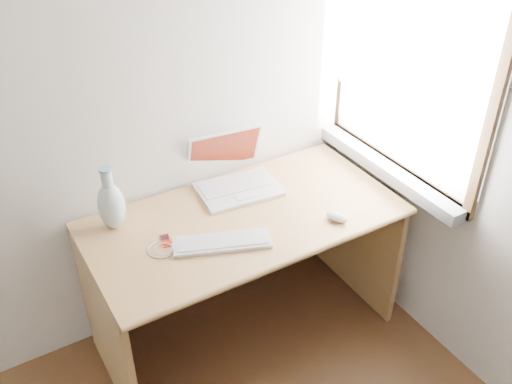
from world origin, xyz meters
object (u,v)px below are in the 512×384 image
desk (236,242)px  vase (111,204)px  laptop (233,176)px  external_keyboard (222,242)px

desk → vase: 0.63m
vase → desk: bearing=-14.1°
desk → laptop: 0.32m
external_keyboard → vase: vase is taller
desk → vase: vase is taller
vase → external_keyboard: bearing=-45.0°
laptop → external_keyboard: laptop is taller
laptop → desk: bearing=-111.0°
desk → vase: (-0.52, 0.13, 0.33)m
laptop → vase: size_ratio=1.34×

